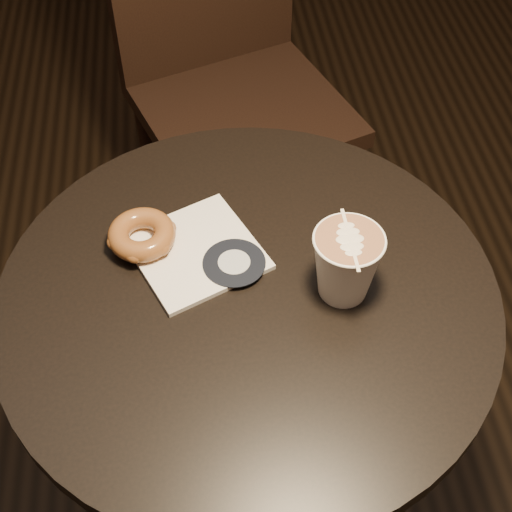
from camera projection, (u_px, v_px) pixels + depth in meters
name	position (u px, v px, depth m)	size (l,w,h in m)	color
cafe_table	(249.00, 366.00, 1.14)	(0.70, 0.70, 0.75)	black
chair	(223.00, 43.00, 1.61)	(0.56, 0.56, 1.11)	black
pastry_bag	(196.00, 251.00, 1.03)	(0.17, 0.17, 0.01)	white
doughnut	(142.00, 235.00, 1.02)	(0.10, 0.10, 0.03)	brown
latte_cup	(346.00, 265.00, 0.95)	(0.10, 0.10, 0.11)	white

